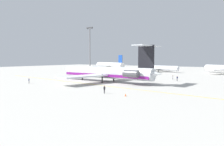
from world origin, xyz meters
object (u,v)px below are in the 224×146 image
object	(u,v)px
airliner_far_left	(109,65)
main_jetliner	(108,72)
safety_cone_nose	(126,95)
ground_crew_starboard	(177,78)
ground_crew_portside	(29,80)
airliner_mid_left	(160,68)
light_mast	(90,48)
ground_crew_near_nose	(173,77)
ground_crew_near_tail	(104,89)

from	to	relation	value
airliner_far_left	main_jetliner	bearing A→B (deg)	147.04
safety_cone_nose	ground_crew_starboard	bearing A→B (deg)	92.81
airliner_far_left	ground_crew_portside	bearing A→B (deg)	132.44
airliner_mid_left	light_mast	size ratio (longest dim) A/B	1.08
ground_crew_near_nose	safety_cone_nose	bearing A→B (deg)	45.19
ground_crew_near_nose	airliner_far_left	bearing A→B (deg)	-89.64
main_jetliner	light_mast	world-z (taller)	light_mast
airliner_far_left	ground_crew_near_nose	xyz separation A→B (m)	(68.84, -54.21, -1.96)
airliner_mid_left	ground_crew_near_tail	distance (m)	85.79
ground_crew_portside	safety_cone_nose	distance (m)	38.08
airliner_mid_left	light_mast	world-z (taller)	light_mast
airliner_mid_left	ground_crew_near_nose	bearing A→B (deg)	-53.24
main_jetliner	airliner_far_left	size ratio (longest dim) A/B	1.24
main_jetliner	airliner_mid_left	bearing A→B (deg)	-79.88
ground_crew_starboard	light_mast	size ratio (longest dim) A/B	0.07
ground_crew_starboard	light_mast	distance (m)	54.00
main_jetliner	ground_crew_near_nose	distance (m)	26.16
airliner_far_left	safety_cone_nose	bearing A→B (deg)	148.92
ground_crew_portside	ground_crew_starboard	world-z (taller)	ground_crew_starboard
airliner_mid_left	ground_crew_portside	world-z (taller)	airliner_mid_left
ground_crew_portside	safety_cone_nose	xyz separation A→B (m)	(37.96, -2.82, -0.84)
ground_crew_near_tail	ground_crew_portside	distance (m)	32.09
light_mast	airliner_mid_left	bearing A→B (deg)	52.26
safety_cone_nose	ground_crew_near_tail	bearing A→B (deg)	176.25
airliner_far_left	safety_cone_nose	xyz separation A→B (m)	(73.74, -96.52, -2.75)
main_jetliner	safety_cone_nose	bearing A→B (deg)	136.45
ground_crew_near_nose	ground_crew_starboard	size ratio (longest dim) A/B	0.95
ground_crew_near_nose	ground_crew_portside	bearing A→B (deg)	-1.35
main_jetliner	safety_cone_nose	size ratio (longest dim) A/B	75.32
main_jetliner	safety_cone_nose	world-z (taller)	main_jetliner
airliner_mid_left	ground_crew_near_nose	size ratio (longest dim) A/B	15.66
ground_crew_near_tail	safety_cone_nose	size ratio (longest dim) A/B	3.33
airliner_mid_left	ground_crew_near_tail	size ratio (longest dim) A/B	14.35
airliner_mid_left	safety_cone_nose	distance (m)	87.88
airliner_far_left	airliner_mid_left	world-z (taller)	airliner_far_left
airliner_mid_left	ground_crew_starboard	xyz separation A→B (m)	(25.75, -44.86, -1.19)
safety_cone_nose	light_mast	xyz separation A→B (m)	(-53.10, 50.50, 13.12)
airliner_far_left	light_mast	world-z (taller)	light_mast
ground_crew_near_nose	ground_crew_starboard	xyz separation A→B (m)	(3.01, -3.77, 0.06)
ground_crew_starboard	safety_cone_nose	xyz separation A→B (m)	(1.89, -38.54, -0.85)
ground_crew_near_nose	safety_cone_nose	size ratio (longest dim) A/B	3.05
ground_crew_portside	main_jetliner	bearing A→B (deg)	-31.35
main_jetliner	light_mast	size ratio (longest dim) A/B	1.70
main_jetliner	airliner_far_left	world-z (taller)	main_jetliner
ground_crew_portside	airliner_mid_left	bearing A→B (deg)	6.30
light_mast	main_jetliner	bearing A→B (deg)	-41.61
ground_crew_near_tail	ground_crew_portside	size ratio (longest dim) A/B	1.04
airliner_mid_left	ground_crew_starboard	distance (m)	51.73
ground_crew_near_nose	main_jetliner	bearing A→B (deg)	3.57
airliner_mid_left	ground_crew_portside	xyz separation A→B (m)	(-10.32, -80.58, -1.19)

